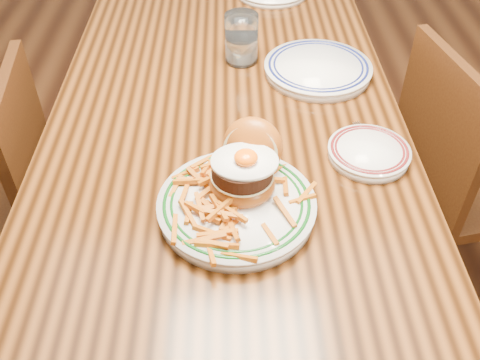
{
  "coord_description": "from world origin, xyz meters",
  "views": [
    {
      "loc": [
        0.01,
        -1.2,
        1.51
      ],
      "look_at": [
        0.03,
        -0.43,
        0.8
      ],
      "focal_mm": 40.0,
      "sensor_mm": 36.0,
      "label": 1
    }
  ],
  "objects_px": {
    "table": "(226,110)",
    "chair_left": "(3,200)",
    "main_plate": "(239,191)",
    "chair_right": "(458,175)",
    "side_plate": "(369,152)"
  },
  "relations": [
    {
      "from": "main_plate",
      "to": "side_plate",
      "type": "xyz_separation_m",
      "value": [
        0.28,
        0.14,
        -0.02
      ]
    },
    {
      "from": "chair_left",
      "to": "main_plate",
      "type": "relative_size",
      "value": 2.53
    },
    {
      "from": "chair_right",
      "to": "chair_left",
      "type": "bearing_deg",
      "value": -8.39
    },
    {
      "from": "chair_right",
      "to": "main_plate",
      "type": "height_order",
      "value": "main_plate"
    },
    {
      "from": "table",
      "to": "chair_right",
      "type": "distance_m",
      "value": 0.71
    },
    {
      "from": "table",
      "to": "side_plate",
      "type": "relative_size",
      "value": 8.31
    },
    {
      "from": "table",
      "to": "chair_left",
      "type": "xyz_separation_m",
      "value": [
        -0.63,
        -0.12,
        -0.22
      ]
    },
    {
      "from": "table",
      "to": "side_plate",
      "type": "xyz_separation_m",
      "value": [
        0.31,
        -0.31,
        0.1
      ]
    },
    {
      "from": "chair_right",
      "to": "main_plate",
      "type": "bearing_deg",
      "value": 20.5
    },
    {
      "from": "chair_left",
      "to": "main_plate",
      "type": "bearing_deg",
      "value": -34.18
    },
    {
      "from": "chair_left",
      "to": "main_plate",
      "type": "xyz_separation_m",
      "value": [
        0.66,
        -0.34,
        0.35
      ]
    },
    {
      "from": "main_plate",
      "to": "chair_right",
      "type": "bearing_deg",
      "value": 49.87
    },
    {
      "from": "chair_left",
      "to": "table",
      "type": "bearing_deg",
      "value": 3.24
    },
    {
      "from": "table",
      "to": "chair_left",
      "type": "distance_m",
      "value": 0.68
    },
    {
      "from": "side_plate",
      "to": "table",
      "type": "bearing_deg",
      "value": 159.76
    }
  ]
}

